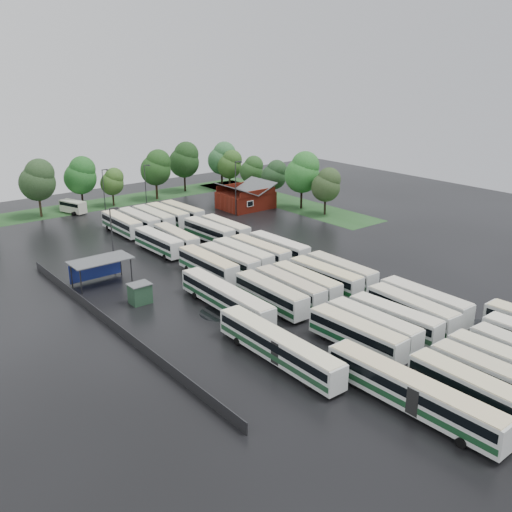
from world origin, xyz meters
TOP-DOWN VIEW (x-y plane):
  - ground at (0.00, 0.00)m, footprint 160.00×160.00m
  - brick_building at (24.00, 42.77)m, footprint 10.07×8.60m
  - wash_shed at (-17.20, 22.02)m, footprint 8.20×4.20m
  - utility_hut at (-16.20, 12.60)m, footprint 2.70×2.20m
  - grass_strip_north at (2.00, 64.80)m, footprint 80.00×10.00m
  - grass_strip_east at (34.00, 42.80)m, footprint 10.00×50.00m
  - west_fence at (-22.20, 8.00)m, footprint 0.10×50.00m
  - bus_r0c0 at (-4.60, -26.16)m, footprint 2.63×11.76m
  - bus_r0c1 at (-1.22, -26.11)m, footprint 2.55×11.52m
  - bus_r0c2 at (1.94, -25.93)m, footprint 2.71×11.59m
  - bus_r1c0 at (-4.22, -12.62)m, footprint 2.81×11.60m
  - bus_r1c1 at (-1.31, -12.40)m, footprint 2.67×11.47m
  - bus_r1c2 at (2.02, -12.67)m, footprint 2.93×11.25m
  - bus_r1c3 at (5.27, -12.53)m, footprint 3.06×11.78m
  - bus_r1c4 at (8.41, -12.07)m, footprint 2.66×11.76m
  - bus_r2c0 at (-4.38, 1.14)m, footprint 2.80×11.70m
  - bus_r2c1 at (-1.10, 1.35)m, footprint 2.70×11.42m
  - bus_r2c2 at (1.82, 1.45)m, footprint 2.63×11.22m
  - bus_r2c3 at (5.21, 1.30)m, footprint 2.67×11.48m
  - bus_r2c4 at (8.37, 1.40)m, footprint 2.58×11.37m
  - bus_r3c0 at (-4.46, 14.72)m, footprint 2.60×11.78m
  - bus_r3c1 at (-1.07, 14.47)m, footprint 2.86×11.49m
  - bus_r3c2 at (1.82, 14.91)m, footprint 2.65×11.67m
  - bus_r3c3 at (5.00, 14.87)m, footprint 2.75×11.52m
  - bus_r3c4 at (8.42, 14.45)m, footprint 2.69×11.54m
  - bus_r4c0 at (-4.44, 28.62)m, footprint 2.61×11.30m
  - bus_r4c1 at (-1.29, 28.51)m, footprint 2.98×11.45m
  - bus_r4c3 at (5.17, 28.60)m, footprint 2.80×11.49m
  - bus_r4c4 at (8.24, 28.12)m, footprint 2.42×11.31m
  - bus_r5c0 at (-4.24, 41.89)m, footprint 2.55×11.45m
  - bus_r5c1 at (-1.09, 41.69)m, footprint 2.58×11.65m
  - bus_r5c2 at (2.00, 41.81)m, footprint 2.48×11.53m
  - bus_r5c3 at (5.05, 42.04)m, footprint 2.67×11.47m
  - bus_r5c4 at (8.30, 42.12)m, footprint 2.87×11.42m
  - artic_bus_west_a at (-8.90, -23.17)m, footprint 2.88×17.56m
  - artic_bus_west_b at (-9.13, 3.96)m, footprint 2.81×16.84m
  - artic_bus_west_c at (-12.38, -9.50)m, footprint 2.60×17.01m
  - minibus at (-5.34, 61.25)m, footprint 3.80×6.08m
  - tree_north_1 at (-11.18, 62.34)m, footprint 6.86×6.86m
  - tree_north_2 at (-2.21, 63.43)m, footprint 6.52×6.52m
  - tree_north_3 at (3.80, 61.81)m, footprint 4.84×4.84m
  - tree_north_4 at (13.93, 61.29)m, footprint 6.58×6.58m
  - tree_north_5 at (22.97, 64.23)m, footprint 6.93×6.93m
  - tree_north_6 at (32.37, 62.50)m, footprint 6.57×6.57m
  - tree_east_0 at (33.17, 28.73)m, footprint 5.66×5.66m
  - tree_east_1 at (32.93, 35.28)m, footprint 7.10×7.10m
  - tree_east_2 at (32.90, 44.04)m, footprint 5.38×5.37m
  - tree_east_3 at (33.32, 52.36)m, footprint 5.27×5.27m
  - tree_east_4 at (32.14, 59.08)m, footprint 5.65×5.65m
  - lamp_post_ne at (18.97, 39.26)m, footprint 1.64×0.32m
  - lamp_post_nw at (-14.03, 24.09)m, footprint 1.50×0.29m
  - lamp_post_back_w at (-1.01, 55.39)m, footprint 1.40×0.27m
  - lamp_post_back_e at (7.43, 54.25)m, footprint 1.41×0.28m
  - puddle_0 at (-1.16, -20.80)m, footprint 6.18×6.18m
  - puddle_1 at (7.37, -22.12)m, footprint 3.03×3.03m
  - puddle_2 at (-10.19, 3.90)m, footprint 4.89×4.89m
  - puddle_3 at (7.53, -4.04)m, footprint 4.80×4.80m
  - puddle_4 at (11.16, -17.90)m, footprint 3.78×3.78m

SIDE VIEW (x-z plane):
  - ground at x=0.00m, z-range 0.00..0.00m
  - puddle_0 at x=-1.16m, z-range 0.00..0.01m
  - puddle_1 at x=7.37m, z-range 0.00..0.01m
  - puddle_2 at x=-10.19m, z-range 0.00..0.01m
  - puddle_3 at x=7.53m, z-range 0.00..0.01m
  - puddle_4 at x=11.16m, z-range 0.00..0.01m
  - grass_strip_north at x=2.00m, z-range 0.00..0.01m
  - grass_strip_east at x=34.00m, z-range 0.00..0.01m
  - west_fence at x=-22.20m, z-range 0.00..1.20m
  - utility_hut at x=-16.20m, z-range 0.01..2.63m
  - minibus at x=-5.34m, z-range 0.14..2.63m
  - bus_r1c2 at x=2.02m, z-range 0.16..3.26m
  - bus_r2c2 at x=1.82m, z-range 0.16..3.26m
  - bus_r4c0 at x=-4.44m, z-range 0.16..3.29m
  - artic_bus_west_b at x=-9.13m, z-range 0.17..3.29m
  - bus_r4c4 at x=8.24m, z-range 0.16..3.31m
  - bus_r5c4 at x=8.30m, z-range 0.16..3.31m
  - bus_r2c4 at x=8.37m, z-range 0.16..3.31m
  - bus_r4c1 at x=-1.29m, z-range 0.16..3.31m
  - bus_r2c1 at x=-1.10m, z-range 0.16..3.32m
  - bus_r3c1 at x=-1.07m, z-range 0.16..3.33m
  - artic_bus_west_c at x=-12.38m, z-range 0.17..3.32m
  - bus_r4c3 at x=5.17m, z-range 0.16..3.34m
  - bus_r1c1 at x=-1.31m, z-range 0.16..3.34m
  - bus_r5c0 at x=-4.24m, z-range 0.16..3.34m
  - bus_r5c3 at x=5.05m, z-range 0.16..3.34m
  - bus_r2c3 at x=5.21m, z-range 0.16..3.34m
  - bus_r3c3 at x=5.00m, z-range 0.16..3.35m
  - bus_r3c4 at x=8.42m, z-range 0.16..3.36m
  - bus_r0c1 at x=-1.22m, z-range 0.16..3.36m
  - bus_r5c2 at x=2.00m, z-range 0.16..3.37m
  - bus_r1c0 at x=-4.22m, z-range 0.16..3.37m
  - bus_r0c2 at x=1.94m, z-range 0.16..3.37m
  - bus_r5c1 at x=-1.09m, z-range 0.16..3.40m
  - bus_r2c0 at x=-4.38m, z-range 0.16..3.40m
  - bus_r3c2 at x=1.82m, z-range 0.16..3.40m
  - bus_r1c3 at x=5.27m, z-range 0.16..3.41m
  - bus_r1c4 at x=8.41m, z-range 0.16..3.43m
  - bus_r0c0 at x=-4.60m, z-range 0.16..3.43m
  - bus_r3c0 at x=-4.46m, z-range 0.16..3.44m
  - artic_bus_west_a at x=-8.90m, z-range 0.18..3.43m
  - brick_building at x=24.00m, z-range -0.83..4.56m
  - wash_shed at x=-17.20m, z-range 1.20..4.78m
  - tree_north_3 at x=3.80m, z-range 1.15..9.15m
  - lamp_post_back_w at x=-1.01m, z-range 0.73..9.83m
  - lamp_post_back_e at x=7.43m, z-range 0.74..9.93m
  - tree_east_3 at x=33.32m, z-range 1.25..9.97m
  - lamp_post_nw at x=-14.03m, z-range 0.78..10.50m
  - tree_east_2 at x=32.90m, z-range 1.27..10.17m
  - tree_east_4 at x=32.14m, z-range 1.34..10.70m
  - tree_east_0 at x=33.17m, z-range 1.34..10.72m
  - lamp_post_ne at x=18.97m, z-range 0.86..11.53m
  - tree_north_2 at x=-2.21m, z-range 1.55..12.35m
  - tree_north_6 at x=32.37m, z-range 1.56..12.44m
  - tree_north_4 at x=13.93m, z-range 1.56..12.47m
  - tree_north_1 at x=-11.18m, z-range 1.63..12.99m
  - tree_north_5 at x=22.97m, z-range 1.65..13.12m
  - tree_east_1 at x=32.93m, z-range 1.69..13.45m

